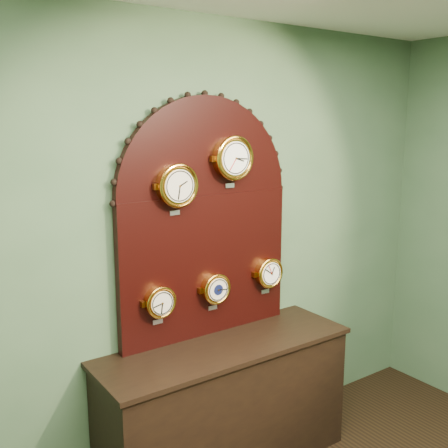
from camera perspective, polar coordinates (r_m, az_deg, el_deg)
wall_back at (r=3.34m, az=-2.46°, el=-2.35°), size 4.00×0.00×4.00m
shop_counter at (r=3.51m, az=0.20°, el=-19.33°), size 1.60×0.50×0.80m
display_board at (r=3.25m, az=-2.02°, el=1.36°), size 1.26×0.06×1.53m
roman_clock at (r=3.04m, az=-5.11°, el=4.18°), size 0.26×0.08×0.31m
arabic_clock at (r=3.25m, az=0.99°, el=7.17°), size 0.28×0.08×0.33m
hygrometer at (r=3.14m, az=-6.99°, el=-8.38°), size 0.19×0.08×0.25m
barometer at (r=3.33m, az=-0.94°, el=-7.02°), size 0.20×0.08×0.25m
tide_clock at (r=3.57m, az=4.85°, el=-5.29°), size 0.21×0.08×0.26m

